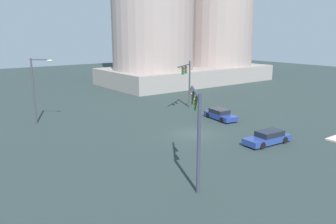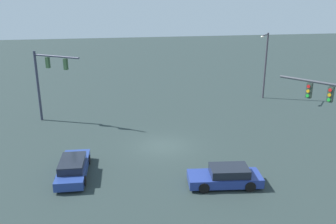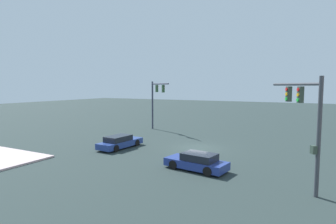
# 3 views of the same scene
# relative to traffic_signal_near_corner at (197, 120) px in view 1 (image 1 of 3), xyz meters

# --- Properties ---
(ground_plane) EXTENTS (165.35, 165.35, 0.00)m
(ground_plane) POSITION_rel_traffic_signal_near_corner_xyz_m (7.67, 9.09, -4.49)
(ground_plane) COLOR #263332
(traffic_signal_near_corner) EXTENTS (2.99, 4.12, 6.47)m
(traffic_signal_near_corner) POSITION_rel_traffic_signal_near_corner_xyz_m (0.00, 0.00, 0.00)
(traffic_signal_near_corner) COLOR #313548
(traffic_signal_near_corner) RESTS_ON ground
(traffic_signal_opposite_side) EXTENTS (4.69, 3.05, 6.40)m
(traffic_signal_opposite_side) POSITION_rel_traffic_signal_near_corner_xyz_m (14.70, 18.48, -0.16)
(traffic_signal_opposite_side) COLOR #373B42
(traffic_signal_opposite_side) RESTS_ON ground
(streetlamp_curved_arm) EXTENTS (1.97, 1.83, 7.36)m
(streetlamp_curved_arm) POSITION_rel_traffic_signal_near_corner_xyz_m (-3.63, 22.73, -0.17)
(streetlamp_curved_arm) COLOR #3D3A45
(streetlamp_curved_arm) RESTS_ON ground
(sedan_car_approaching) EXTENTS (2.34, 4.61, 1.21)m
(sedan_car_approaching) POSITION_rel_traffic_signal_near_corner_xyz_m (14.22, 11.74, -3.92)
(sedan_car_approaching) COLOR navy
(sedan_car_approaching) RESTS_ON ground
(sedan_car_waiting_far) EXTENTS (4.93, 2.06, 1.21)m
(sedan_car_waiting_far) POSITION_rel_traffic_signal_near_corner_xyz_m (11.15, 2.60, -3.91)
(sedan_car_waiting_far) COLOR navy
(sedan_car_waiting_far) RESTS_ON ground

